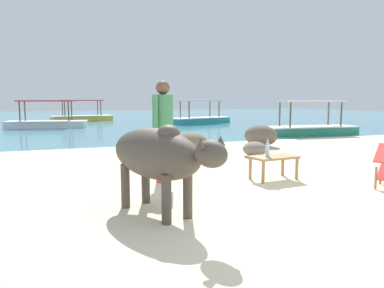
% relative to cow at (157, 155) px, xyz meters
% --- Properties ---
extents(sand_beach, '(18.00, 14.00, 0.04)m').
position_rel_cow_xyz_m(sand_beach, '(1.77, -0.78, -0.72)').
color(sand_beach, beige).
rests_on(sand_beach, ground).
extents(water_surface, '(60.00, 36.00, 0.03)m').
position_rel_cow_xyz_m(water_surface, '(1.77, 21.22, -0.74)').
color(water_surface, teal).
rests_on(water_surface, ground).
extents(cow, '(1.08, 1.86, 1.05)m').
position_rel_cow_xyz_m(cow, '(0.00, 0.00, 0.00)').
color(cow, '#4C4238').
rests_on(cow, sand_beach).
extents(low_bench_table, '(0.80, 0.51, 0.39)m').
position_rel_cow_xyz_m(low_bench_table, '(2.28, 1.12, -0.37)').
color(low_bench_table, '#A37A4C').
rests_on(low_bench_table, sand_beach).
extents(bottle, '(0.07, 0.07, 0.30)m').
position_rel_cow_xyz_m(bottle, '(2.13, 1.09, -0.18)').
color(bottle, '#A3C6D1').
rests_on(bottle, low_bench_table).
extents(person_standing, '(0.42, 0.36, 1.62)m').
position_rel_cow_xyz_m(person_standing, '(0.52, 1.60, 0.25)').
color(person_standing, '#CC3D47').
rests_on(person_standing, sand_beach).
extents(shore_rock_large, '(1.05, 1.21, 0.60)m').
position_rel_cow_xyz_m(shore_rock_large, '(4.30, 4.95, -0.39)').
color(shore_rock_large, '#6B5B4C').
rests_on(shore_rock_large, sand_beach).
extents(shore_rock_medium, '(0.98, 0.90, 0.49)m').
position_rel_cow_xyz_m(shore_rock_medium, '(2.07, 4.69, -0.45)').
color(shore_rock_medium, '#756651').
rests_on(shore_rock_medium, sand_beach).
extents(shore_rock_small, '(0.82, 0.84, 0.34)m').
position_rel_cow_xyz_m(shore_rock_small, '(3.23, 3.40, -0.52)').
color(shore_rock_small, gray).
rests_on(shore_rock_small, sand_beach).
extents(shore_rock_flat, '(0.95, 0.97, 0.41)m').
position_rel_cow_xyz_m(shore_rock_flat, '(0.70, 3.33, -0.49)').
color(shore_rock_flat, '#756651').
rests_on(shore_rock_flat, sand_beach).
extents(boat_teal, '(3.85, 2.28, 1.29)m').
position_rel_cow_xyz_m(boat_teal, '(6.36, 14.96, -0.45)').
color(boat_teal, teal).
rests_on(boat_teal, water_surface).
extents(boat_white, '(3.83, 1.91, 1.29)m').
position_rel_cow_xyz_m(boat_white, '(-1.57, 14.59, -0.45)').
color(boat_white, white).
rests_on(boat_white, water_surface).
extents(boat_yellow, '(3.80, 1.70, 1.29)m').
position_rel_cow_xyz_m(boat_yellow, '(0.33, 19.63, -0.45)').
color(boat_yellow, gold).
rests_on(boat_yellow, water_surface).
extents(boat_green, '(3.75, 1.42, 1.29)m').
position_rel_cow_xyz_m(boat_green, '(7.95, 7.49, -0.45)').
color(boat_green, '#338E66').
rests_on(boat_green, water_surface).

